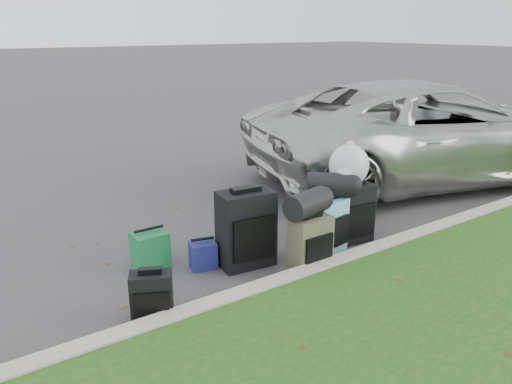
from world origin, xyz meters
TOP-DOWN VIEW (x-y plane):
  - ground at (0.00, 0.00)m, footprint 120.00×120.00m
  - curb at (0.00, -1.00)m, footprint 120.00×0.18m
  - suv at (3.44, 0.63)m, footprint 6.13×4.00m
  - suitcase_small_black at (-1.80, -0.77)m, footprint 0.39×0.32m
  - suitcase_large_black_left at (-0.59, -0.34)m, footprint 0.58×0.39m
  - suitcase_olive at (-0.11, -0.78)m, footprint 0.41×0.26m
  - suitcase_teal at (0.30, -0.58)m, footprint 0.45×0.31m
  - suitcase_large_black_right at (0.74, -0.52)m, footprint 0.47×0.31m
  - tote_green at (-1.43, 0.15)m, footprint 0.34×0.27m
  - tote_navy at (-1.00, -0.16)m, footprint 0.30×0.26m
  - duffel_left at (-0.12, -0.73)m, footprint 0.52×0.35m
  - duffel_right at (0.38, -0.49)m, footprint 0.53×0.49m
  - trash_bag at (0.68, -0.47)m, footprint 0.45×0.45m

SIDE VIEW (x-z plane):
  - ground at x=0.00m, z-range 0.00..0.00m
  - curb at x=0.00m, z-range 0.00..0.15m
  - tote_navy at x=-1.00m, z-range 0.00..0.28m
  - tote_green at x=-1.43m, z-range 0.00..0.38m
  - suitcase_small_black at x=-1.80m, z-range 0.00..0.43m
  - suitcase_olive at x=-0.11m, z-range 0.00..0.56m
  - suitcase_teal at x=0.30m, z-range 0.00..0.60m
  - suitcase_large_black_right at x=0.74m, z-range 0.00..0.67m
  - suitcase_large_black_left at x=-0.59m, z-range 0.00..0.79m
  - duffel_left at x=-0.12m, z-range 0.56..0.82m
  - duffel_right at x=0.38m, z-range 0.60..0.86m
  - suv at x=3.44m, z-range 0.00..1.57m
  - trash_bag at x=0.68m, z-range 0.67..1.12m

